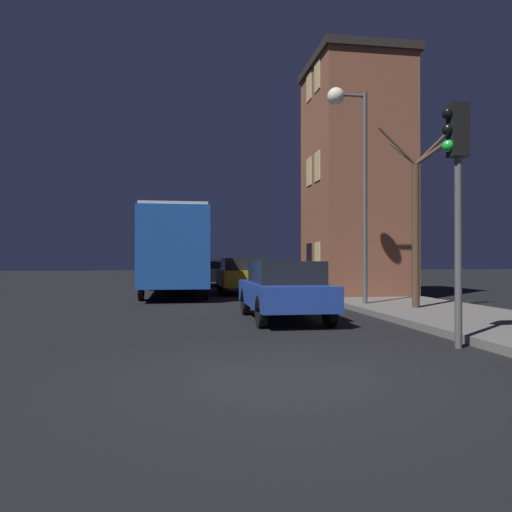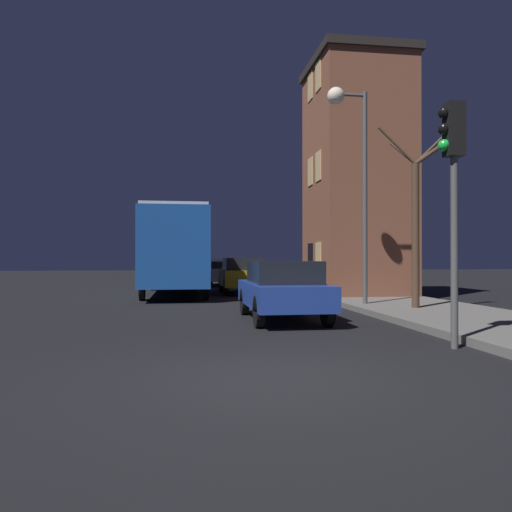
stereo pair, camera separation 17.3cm
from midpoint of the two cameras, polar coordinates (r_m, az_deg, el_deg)
name	(u,v)px [view 1 (the left image)]	position (r m, az deg, el deg)	size (l,w,h in m)	color
ground_plane	(281,377)	(6.46, 2.11, -13.65)	(120.00, 120.00, 0.00)	black
brick_building	(355,176)	(20.05, 11.04, 8.93)	(3.61, 4.21, 9.08)	brown
streetlamp	(350,143)	(15.51, 10.33, 12.60)	(1.23, 0.52, 6.44)	#4C4C4C
traffic_light	(456,172)	(9.04, 21.40, 8.95)	(0.43, 0.24, 4.09)	#4C4C4C
bare_tree	(417,217)	(14.47, 17.62, 4.32)	(2.43, 0.79, 4.99)	#473323
bus	(174,246)	(21.17, -9.57, 1.17)	(2.47, 9.15, 3.42)	#194793
car_near_lane	(284,289)	(12.12, 2.81, -3.75)	(1.71, 3.98, 1.44)	navy
car_mid_lane	(241,275)	(21.49, -1.94, -2.14)	(1.83, 4.05, 1.53)	olive
car_far_lane	(222,272)	(28.00, -4.07, -1.80)	(1.84, 3.85, 1.50)	#B7BABF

